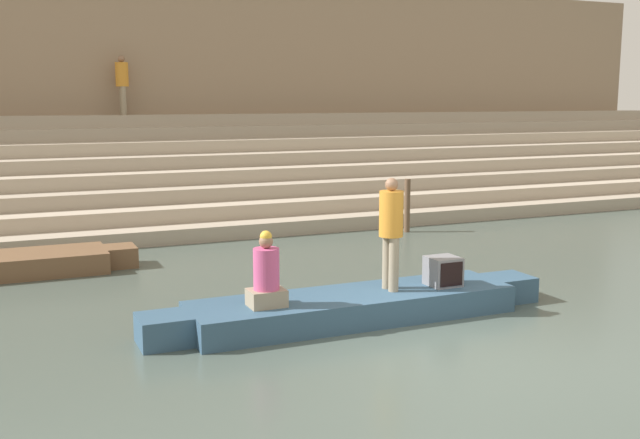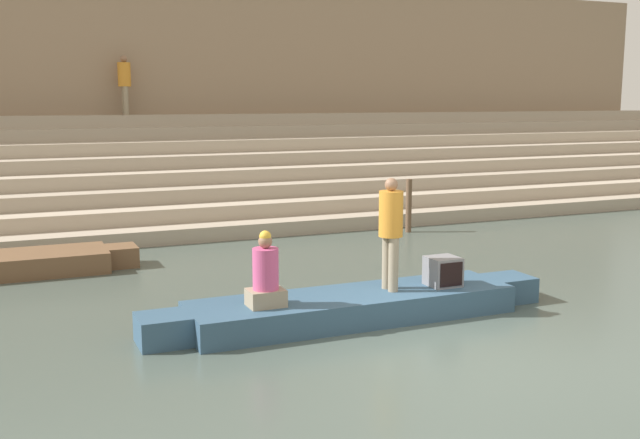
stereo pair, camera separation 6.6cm
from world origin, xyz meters
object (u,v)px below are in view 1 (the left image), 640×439
(person_rowing, at_px, (266,277))
(tv_set, at_px, (443,271))
(person_standing, at_px, (391,226))
(mooring_post, at_px, (407,206))
(rowboat_main, at_px, (353,306))
(person_on_steps, at_px, (122,81))

(person_rowing, distance_m, tv_set, 2.81)
(person_standing, bearing_deg, mooring_post, 65.73)
(rowboat_main, height_order, person_on_steps, person_on_steps)
(rowboat_main, relative_size, tv_set, 13.42)
(rowboat_main, distance_m, person_standing, 1.27)
(person_rowing, height_order, tv_set, person_rowing)
(person_on_steps, bearing_deg, person_standing, 24.97)
(rowboat_main, xyz_separation_m, person_rowing, (-1.36, -0.12, 0.59))
(tv_set, bearing_deg, person_rowing, 175.66)
(rowboat_main, xyz_separation_m, person_on_steps, (-1.16, 12.46, 3.42))
(rowboat_main, height_order, tv_set, tv_set)
(person_rowing, height_order, mooring_post, person_rowing)
(person_standing, bearing_deg, person_on_steps, 105.90)
(mooring_post, distance_m, person_on_steps, 9.05)
(rowboat_main, relative_size, person_on_steps, 3.71)
(person_on_steps, bearing_deg, rowboat_main, 22.29)
(person_rowing, bearing_deg, rowboat_main, -7.08)
(person_rowing, xyz_separation_m, mooring_post, (5.68, 6.03, -0.16))
(person_rowing, xyz_separation_m, person_on_steps, (0.20, 12.57, 2.84))
(mooring_post, height_order, person_on_steps, person_on_steps)
(person_standing, relative_size, person_on_steps, 1.00)
(person_on_steps, bearing_deg, tv_set, 28.67)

